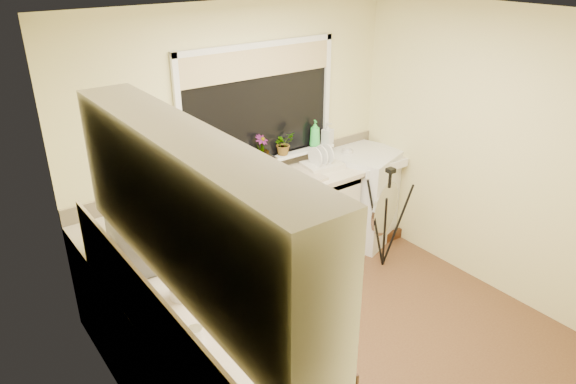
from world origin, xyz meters
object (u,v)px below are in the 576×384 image
at_px(microwave, 144,239).
at_px(tripod, 386,218).
at_px(plant_d, 283,143).
at_px(plant_b, 242,156).
at_px(plant_c, 261,149).
at_px(washing_machine, 361,195).
at_px(laptop, 215,194).
at_px(cup_back, 347,154).
at_px(plant_a, 206,162).
at_px(soap_bottle_green, 315,134).
at_px(steel_jar, 196,336).
at_px(dish_rack, 322,165).
at_px(kettle, 181,284).
at_px(soap_bottle_clear, 328,133).

bearing_deg(microwave, tripod, -87.68).
bearing_deg(plant_d, plant_b, -176.01).
bearing_deg(plant_c, plant_d, 7.78).
distance_m(washing_machine, plant_b, 1.49).
xyz_separation_m(laptop, plant_b, (0.39, 0.19, 0.19)).
xyz_separation_m(plant_c, cup_back, (0.96, -0.10, -0.23)).
bearing_deg(plant_a, soap_bottle_green, 0.27).
relative_size(laptop, steel_jar, 3.59).
bearing_deg(tripod, dish_rack, 138.75).
height_order(plant_b, plant_d, plant_d).
relative_size(kettle, plant_b, 0.93).
distance_m(laptop, plant_c, 0.66).
height_order(microwave, plant_c, plant_c).
relative_size(steel_jar, plant_c, 0.43).
bearing_deg(dish_rack, kettle, -143.75).
bearing_deg(cup_back, laptop, -176.86).
height_order(laptop, soap_bottle_green, soap_bottle_green).
height_order(microwave, plant_d, plant_d).
bearing_deg(cup_back, microwave, -166.09).
bearing_deg(soap_bottle_green, tripod, -72.09).
relative_size(laptop, microwave, 0.72).
relative_size(washing_machine, tripod, 0.94).
bearing_deg(washing_machine, laptop, 160.61).
bearing_deg(laptop, plant_d, -1.61).
distance_m(dish_rack, plant_a, 1.17).
distance_m(washing_machine, cup_back, 0.50).
xyz_separation_m(kettle, cup_back, (2.37, 1.14, -0.05)).
bearing_deg(plant_c, kettle, -138.63).
height_order(dish_rack, steel_jar, steel_jar).
relative_size(kettle, plant_d, 0.89).
xyz_separation_m(steel_jar, soap_bottle_green, (2.19, 1.71, 0.23)).
bearing_deg(steel_jar, plant_d, 43.37).
bearing_deg(dish_rack, plant_c, 172.16).
xyz_separation_m(plant_c, soap_bottle_green, (0.64, 0.03, 0.01)).
xyz_separation_m(kettle, soap_bottle_green, (2.06, 1.27, 0.19)).
distance_m(kettle, steel_jar, 0.45).
distance_m(laptop, kettle, 1.34).
relative_size(laptop, soap_bottle_clear, 1.85).
bearing_deg(steel_jar, soap_bottle_green, 37.97).
bearing_deg(kettle, cup_back, 25.72).
distance_m(dish_rack, soap_bottle_green, 0.32).
distance_m(microwave, soap_bottle_green, 2.18).
bearing_deg(tripod, steel_jar, -138.03).
xyz_separation_m(steel_jar, plant_c, (1.55, 1.68, 0.22)).
bearing_deg(soap_bottle_clear, plant_b, -178.31).
bearing_deg(soap_bottle_green, microwave, -160.72).
height_order(washing_machine, plant_d, plant_d).
bearing_deg(soap_bottle_clear, cup_back, -42.32).
bearing_deg(laptop, steel_jar, -138.66).
distance_m(washing_machine, microwave, 2.63).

